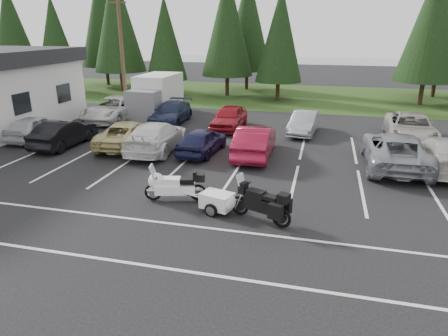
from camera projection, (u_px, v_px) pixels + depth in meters
The scene contains 32 objects.
ground at pixel (213, 187), 16.39m from camera, with size 120.00×120.00×0.00m, color black.
grass_strip at pixel (280, 96), 38.34m from camera, with size 80.00×16.00×0.01m, color #1D3811.
lake_water at pixel (326, 67), 65.77m from camera, with size 70.00×50.00×0.02m, color slate.
utility_pole at pixel (122, 50), 28.11m from camera, with size 1.60×0.26×9.00m.
box_truck at pixel (154, 96), 29.18m from camera, with size 2.40×5.60×2.90m, color silver, non-canonical shape.
stall_markings at pixel (225, 171), 18.21m from camera, with size 32.00×16.00×0.01m, color silver.
conifer_0 at pixel (11, 27), 41.35m from camera, with size 4.58×4.58×10.66m.
conifer_1 at pixel (55, 36), 39.06m from camera, with size 3.96×3.96×9.22m.
conifer_2 at pixel (117, 19), 38.62m from camera, with size 5.10×5.10×11.89m.
conifer_3 at pixel (165, 38), 36.63m from camera, with size 3.87×3.87×9.02m.
conifer_4 at pixel (227, 24), 36.32m from camera, with size 4.80×4.80×11.17m.
conifer_5 at pixel (280, 34), 34.27m from camera, with size 4.14×4.14×9.63m.
conifer_6 at pixel (433, 21), 31.60m from camera, with size 4.93×4.93×11.48m.
conifer_back_a at pixel (102, 18), 43.30m from camera, with size 5.28×5.28×12.30m.
conifer_back_b at pixel (248, 21), 40.21m from camera, with size 4.97×4.97×11.58m.
conifer_back_c at pixel (447, 12), 35.18m from camera, with size 5.50×5.50×12.81m.
car_near_0 at pixel (36, 127), 23.20m from camera, with size 1.67×4.16×1.42m, color silver.
car_near_1 at pixel (64, 133), 21.79m from camera, with size 1.52×4.37×1.44m, color black.
car_near_2 at pixel (129, 134), 21.74m from camera, with size 2.36×5.11×1.42m, color tan.
car_near_3 at pixel (157, 136), 20.96m from camera, with size 2.16×5.32×1.54m, color silver.
car_near_4 at pixel (202, 141), 20.53m from camera, with size 1.61×4.00×1.36m, color #17183A.
car_near_5 at pixel (255, 141), 20.03m from camera, with size 1.66×4.76×1.57m, color maroon.
car_near_6 at pixel (395, 150), 18.51m from camera, with size 2.70×5.85×1.62m, color gray.
car_near_7 at pixel (444, 154), 18.10m from camera, with size 2.13×5.24×1.52m, color #BDB5AD.
car_far_0 at pixel (114, 109), 27.99m from camera, with size 2.67×5.80×1.61m, color silver.
car_far_1 at pixel (171, 113), 27.08m from camera, with size 1.98×4.88×1.42m, color #18203C.
car_far_2 at pixel (229, 117), 25.54m from camera, with size 1.76×4.37×1.49m, color maroon.
car_far_3 at pixel (304, 123), 24.42m from camera, with size 1.41×4.05×1.33m, color gray.
car_far_4 at pixel (410, 128), 22.77m from camera, with size 2.58×5.59×1.55m, color #A39F95.
touring_motorcycle at pixel (175, 183), 14.86m from camera, with size 2.57×0.79×1.43m, color white, non-canonical shape.
cargo_trailer at pixel (217, 202), 14.03m from camera, with size 1.58×0.89×0.73m, color white, non-canonical shape.
adventure_motorcycle at pixel (260, 200), 13.23m from camera, with size 2.55×0.89×1.55m, color black, non-canonical shape.
Camera 1 is at (4.15, -14.63, 6.17)m, focal length 32.00 mm.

